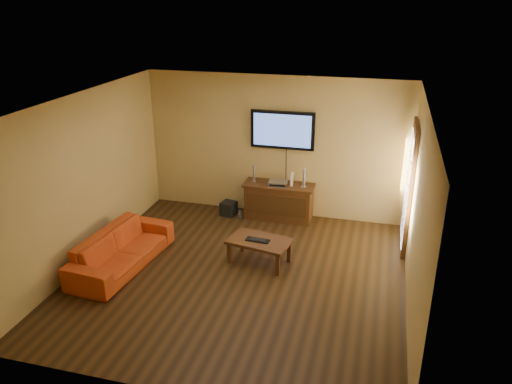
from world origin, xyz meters
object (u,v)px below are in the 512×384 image
(coffee_table, at_px, (259,243))
(speaker_left, at_px, (254,174))
(keyboard, at_px, (258,240))
(bottle, at_px, (240,215))
(game_console, at_px, (292,179))
(speaker_right, at_px, (304,178))
(av_receiver, at_px, (278,183))
(sofa, at_px, (121,244))
(subwoofer, at_px, (229,208))
(media_console, at_px, (279,201))
(television, at_px, (282,130))

(coffee_table, relative_size, speaker_left, 3.14)
(speaker_left, bearing_deg, keyboard, -73.18)
(speaker_left, bearing_deg, bottle, -131.69)
(game_console, bearing_deg, speaker_right, -20.42)
(speaker_right, distance_m, game_console, 0.24)
(speaker_right, relative_size, av_receiver, 1.07)
(sofa, relative_size, subwoofer, 7.36)
(av_receiver, relative_size, bottle, 1.88)
(sofa, relative_size, keyboard, 5.10)
(speaker_right, height_order, bottle, speaker_right)
(coffee_table, height_order, sofa, sofa)
(game_console, distance_m, bottle, 1.23)
(media_console, distance_m, bottle, 0.80)
(bottle, bearing_deg, game_console, 16.21)
(speaker_left, relative_size, speaker_right, 0.91)
(television, xyz_separation_m, av_receiver, (-0.01, -0.27, -0.96))
(speaker_right, bearing_deg, coffee_table, -103.27)
(subwoofer, bearing_deg, bottle, -14.23)
(speaker_left, distance_m, keyboard, 1.91)
(speaker_left, xyz_separation_m, av_receiver, (0.48, -0.06, -0.12))
(speaker_right, xyz_separation_m, bottle, (-1.18, -0.22, -0.78))
(television, bearing_deg, speaker_right, -26.29)
(game_console, relative_size, keyboard, 0.57)
(television, relative_size, speaker_right, 3.25)
(coffee_table, bearing_deg, media_console, 92.12)
(speaker_left, bearing_deg, av_receiver, -6.86)
(sofa, xyz_separation_m, av_receiver, (2.01, 2.35, 0.35))
(speaker_right, xyz_separation_m, subwoofer, (-1.45, -0.09, -0.73))
(sofa, bearing_deg, subwoofer, -19.46)
(television, relative_size, bottle, 6.56)
(speaker_right, distance_m, keyboard, 1.86)
(subwoofer, height_order, bottle, subwoofer)
(speaker_right, bearing_deg, media_console, 177.66)
(sofa, xyz_separation_m, speaker_left, (1.53, 2.40, 0.47))
(game_console, height_order, subwoofer, game_console)
(coffee_table, xyz_separation_m, subwoofer, (-1.04, 1.64, -0.22))
(television, relative_size, keyboard, 3.09)
(subwoofer, bearing_deg, media_console, 17.88)
(sofa, bearing_deg, speaker_left, -27.39)
(coffee_table, distance_m, game_console, 1.85)
(speaker_left, height_order, keyboard, speaker_left)
(media_console, relative_size, speaker_left, 3.94)
(media_console, bearing_deg, game_console, 8.72)
(bottle, bearing_deg, sofa, -121.30)
(game_console, distance_m, subwoofer, 1.40)
(speaker_right, bearing_deg, av_receiver, -175.97)
(media_console, xyz_separation_m, subwoofer, (-0.98, -0.11, -0.22))
(television, xyz_separation_m, keyboard, (0.05, -1.99, -1.28))
(game_console, bearing_deg, keyboard, -102.85)
(television, relative_size, sofa, 0.61)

